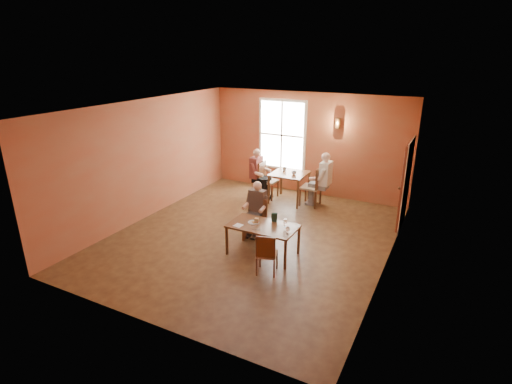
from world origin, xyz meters
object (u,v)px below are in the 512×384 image
at_px(diner_main, 255,213).
at_px(diner_maroon, 268,175).
at_px(second_table, 289,187).
at_px(chair_diner_main, 256,219).
at_px(diner_white, 312,180).
at_px(chair_empty, 267,253).
at_px(chair_diner_white, 311,186).
at_px(chair_diner_maroon, 269,180).
at_px(main_table, 263,240).

distance_m(diner_main, diner_maroon, 2.71).
relative_size(diner_main, second_table, 1.30).
bearing_deg(chair_diner_main, second_table, -84.71).
distance_m(chair_diner_main, diner_white, 2.58).
relative_size(chair_diner_main, diner_maroon, 0.64).
relative_size(diner_white, diner_maroon, 1.05).
xyz_separation_m(chair_empty, diner_white, (-0.46, 3.80, 0.31)).
height_order(chair_empty, chair_diner_white, chair_diner_white).
relative_size(second_table, diner_maroon, 0.68).
xyz_separation_m(diner_white, diner_maroon, (-1.36, 0.00, -0.03)).
xyz_separation_m(second_table, diner_maroon, (-0.68, 0.00, 0.28)).
height_order(diner_main, diner_white, diner_white).
bearing_deg(diner_main, chair_empty, 125.86).
distance_m(chair_diner_main, chair_diner_white, 2.56).
distance_m(chair_diner_white, diner_white, 0.19).
relative_size(diner_main, chair_diner_maroon, 1.17).
xyz_separation_m(chair_diner_white, diner_maroon, (-1.33, 0.00, 0.15)).
xyz_separation_m(main_table, chair_diner_main, (-0.50, 0.65, 0.11)).
bearing_deg(chair_diner_white, main_table, -178.50).
bearing_deg(chair_empty, chair_diner_maroon, 99.85).
height_order(chair_empty, diner_maroon, diner_maroon).
bearing_deg(chair_diner_maroon, main_table, 23.57).
bearing_deg(diner_maroon, chair_empty, 25.55).
xyz_separation_m(diner_main, chair_diner_maroon, (-0.88, 2.55, -0.09)).
relative_size(chair_diner_main, diner_white, 0.61).
distance_m(diner_white, diner_maroon, 1.36).
xyz_separation_m(second_table, chair_diner_maroon, (-0.65, 0.00, 0.11)).
relative_size(main_table, chair_diner_maroon, 1.34).
bearing_deg(diner_main, chair_diner_white, -99.28).
xyz_separation_m(main_table, diner_main, (-0.50, 0.62, 0.29)).
bearing_deg(chair_diner_main, diner_maroon, -70.09).
bearing_deg(chair_diner_main, chair_diner_white, -99.38).
distance_m(main_table, second_table, 3.26).
xyz_separation_m(chair_diner_white, chair_diner_maroon, (-1.30, 0.00, -0.02)).
bearing_deg(chair_empty, main_table, 107.32).
height_order(main_table, chair_diner_maroon, chair_diner_maroon).
relative_size(chair_diner_main, chair_diner_white, 0.81).
bearing_deg(main_table, diner_white, 90.96).
bearing_deg(diner_white, chair_diner_maroon, 90.00).
bearing_deg(diner_main, diner_maroon, -70.31).
bearing_deg(diner_main, main_table, 128.88).
bearing_deg(chair_diner_white, chair_diner_main, 170.62).
bearing_deg(diner_white, chair_empty, -173.14).
relative_size(chair_diner_main, diner_main, 0.72).
bearing_deg(chair_empty, chair_diner_white, 81.97).
xyz_separation_m(chair_diner_maroon, diner_maroon, (-0.03, 0.00, 0.17)).
xyz_separation_m(diner_main, chair_empty, (0.90, -1.25, -0.20)).
relative_size(diner_white, chair_diner_maroon, 1.39).
xyz_separation_m(chair_empty, second_table, (-1.14, 3.80, -0.00)).
relative_size(second_table, chair_diner_maroon, 0.90).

